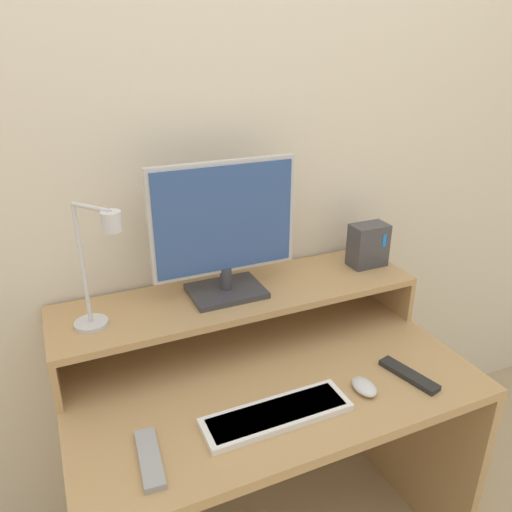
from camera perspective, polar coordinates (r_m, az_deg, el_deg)
name	(u,v)px	position (r m, az deg, el deg)	size (l,w,h in m)	color
wall_back	(215,161)	(1.61, -4.65, 10.73)	(6.00, 0.05, 2.50)	beige
desk	(265,425)	(1.64, 1.09, -18.71)	(1.16, 0.71, 0.71)	tan
monitor_shelf	(239,299)	(1.59, -1.90, -4.90)	(1.16, 0.31, 0.16)	tan
monitor	(224,230)	(1.49, -3.63, 3.03)	(0.45, 0.17, 0.42)	#38383D
desk_lamp	(98,267)	(1.35, -17.63, -1.19)	(0.15, 0.17, 0.36)	silver
router_dock	(368,245)	(1.78, 12.69, 1.23)	(0.13, 0.08, 0.15)	#3D3D42
keyboard	(277,414)	(1.35, 2.40, -17.59)	(0.39, 0.12, 0.02)	white
mouse	(364,387)	(1.46, 12.26, -14.39)	(0.06, 0.09, 0.03)	silver
remote_control	(150,458)	(1.27, -12.05, -21.68)	(0.06, 0.19, 0.02)	#99999E
remote_secondary	(409,375)	(1.54, 17.05, -12.86)	(0.09, 0.19, 0.02)	black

